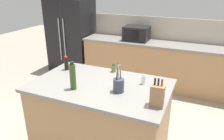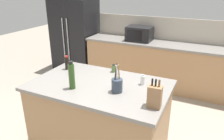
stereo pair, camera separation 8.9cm
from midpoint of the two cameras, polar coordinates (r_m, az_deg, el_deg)
The scene contains 11 objects.
back_counter_run at distance 4.61m, azimuth 13.97°, elevation 1.10°, with size 3.32×0.66×0.94m.
wall_backsplash at distance 4.73m, azimuth 15.58°, elevation 10.27°, with size 3.28×0.03×0.46m, color #B2A899.
kitchen_island at distance 2.82m, azimuth -2.22°, elevation -12.26°, with size 1.63×1.01×0.94m.
refrigerator at distance 5.38m, azimuth -9.11°, elevation 8.76°, with size 0.98×0.75×1.73m.
microwave at distance 4.57m, azimuth 7.75°, elevation 9.41°, with size 0.51×0.39×0.29m.
knife_block at distance 2.12m, azimuth 12.27°, elevation -6.73°, with size 0.14×0.11×0.29m.
utensil_crock at distance 2.37m, azimuth 2.40°, elevation -3.91°, with size 0.12×0.12×0.32m.
salt_shaker at distance 2.58m, azimuth 9.01°, elevation -2.58°, with size 0.05×0.05×0.12m.
spice_jar_oregano at distance 2.91m, azimuth 1.32°, elevation 0.42°, with size 0.06×0.06×0.11m.
olive_oil_bottle at distance 2.45m, azimuth -9.47°, elevation -1.54°, with size 0.07×0.07×0.32m.
soy_sauce_bottle at distance 3.04m, azimuth -10.85°, elevation 1.82°, with size 0.06×0.06×0.19m.
Camera 2 is at (1.14, -2.04, 2.05)m, focal length 35.00 mm.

